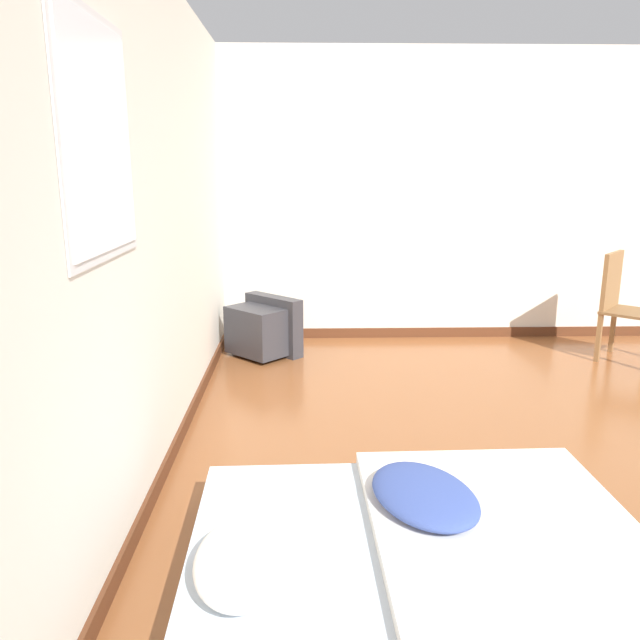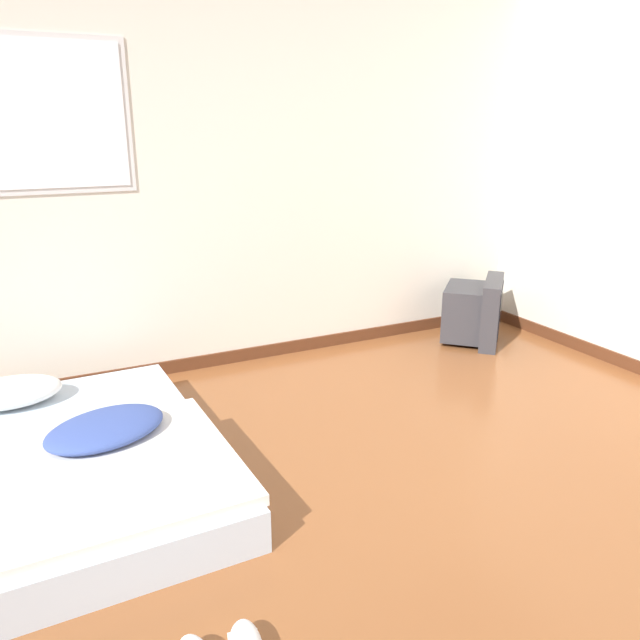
# 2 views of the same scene
# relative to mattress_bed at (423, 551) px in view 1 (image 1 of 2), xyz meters

# --- Properties ---
(wall_back) EXTENTS (8.06, 0.08, 2.60)m
(wall_back) POSITION_rel_mattress_bed_xyz_m (0.75, 1.22, 1.17)
(wall_back) COLOR silver
(wall_back) RESTS_ON ground_plane
(wall_right) EXTENTS (0.08, 7.61, 2.60)m
(wall_right) POSITION_rel_mattress_bed_xyz_m (3.62, -1.42, 1.16)
(wall_right) COLOR silver
(wall_right) RESTS_ON ground_plane
(mattress_bed) EXTENTS (1.30, 1.79, 0.33)m
(mattress_bed) POSITION_rel_mattress_bed_xyz_m (0.00, 0.00, 0.00)
(mattress_bed) COLOR silver
(mattress_bed) RESTS_ON ground_plane
(crt_tv) EXTENTS (0.68, 0.68, 0.50)m
(crt_tv) POSITION_rel_mattress_bed_xyz_m (3.03, 0.80, 0.11)
(crt_tv) COLOR #333338
(crt_tv) RESTS_ON ground_plane
(wooden_chair) EXTENTS (0.59, 0.59, 0.89)m
(wooden_chair) POSITION_rel_mattress_bed_xyz_m (2.85, -2.17, 0.39)
(wooden_chair) COLOR olive
(wooden_chair) RESTS_ON ground_plane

